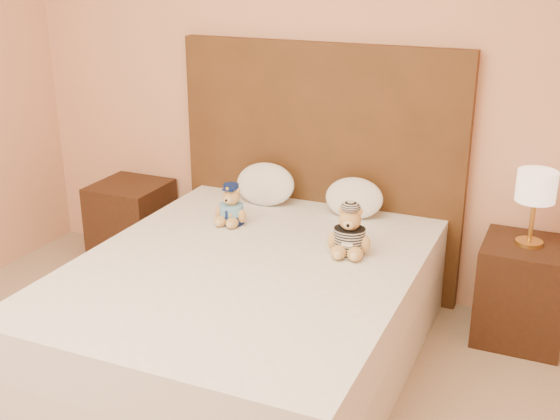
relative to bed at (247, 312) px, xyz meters
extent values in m
cube|color=tan|center=(0.00, 1.05, 1.07)|extent=(4.00, 0.04, 2.70)
cube|color=white|center=(0.00, 0.00, -0.13)|extent=(1.60, 2.00, 0.30)
cube|color=white|center=(0.00, 0.00, 0.15)|extent=(1.60, 2.00, 0.25)
cube|color=#533119|center=(0.00, 1.01, 0.47)|extent=(1.75, 0.08, 1.50)
cube|color=#361C11|center=(-1.25, 0.80, 0.00)|extent=(0.45, 0.45, 0.55)
cube|color=#361C11|center=(1.25, 0.80, 0.00)|extent=(0.45, 0.45, 0.55)
cylinder|color=gold|center=(1.25, 0.80, 0.28)|extent=(0.14, 0.14, 0.02)
cylinder|color=gold|center=(1.25, 0.80, 0.41)|extent=(0.02, 0.02, 0.26)
cylinder|color=beige|center=(1.25, 0.80, 0.59)|extent=(0.20, 0.20, 0.16)
ellipsoid|color=white|center=(-0.28, 0.83, 0.41)|extent=(0.37, 0.24, 0.26)
ellipsoid|color=white|center=(0.28, 0.83, 0.40)|extent=(0.34, 0.22, 0.24)
camera|label=1|loc=(1.41, -2.80, 1.71)|focal=45.00mm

